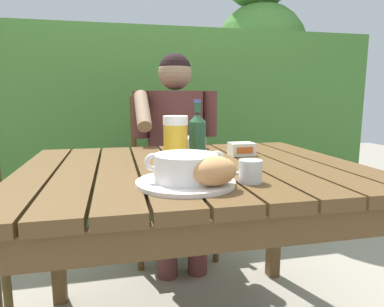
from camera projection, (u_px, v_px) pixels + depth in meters
dining_table at (193, 190)px, 1.25m from camera, size 1.19×0.97×0.74m
hedge_backdrop at (175, 99)px, 2.91m from camera, size 3.66×0.87×2.49m
chair_near_diner at (171, 176)px, 2.18m from camera, size 0.48×0.42×0.98m
person_eating at (176, 143)px, 1.95m from camera, size 0.48×0.47×1.22m
serving_plate at (186, 182)px, 0.96m from camera, size 0.28×0.28×0.01m
soup_bowl at (186, 167)px, 0.95m from camera, size 0.23×0.18×0.08m
bread_roll at (214, 171)px, 0.89m from camera, size 0.14×0.12×0.08m
beer_glass at (176, 142)px, 1.17m from camera, size 0.08×0.08×0.18m
beer_bottle at (197, 137)px, 1.25m from camera, size 0.06×0.06×0.23m
water_glass_small at (250, 171)px, 0.98m from camera, size 0.07×0.07×0.07m
butter_tub at (242, 149)px, 1.43m from camera, size 0.10×0.08×0.05m
table_knife at (230, 173)px, 1.07m from camera, size 0.15×0.06×0.01m
diner_bowl at (190, 143)px, 1.61m from camera, size 0.15×0.15×0.05m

